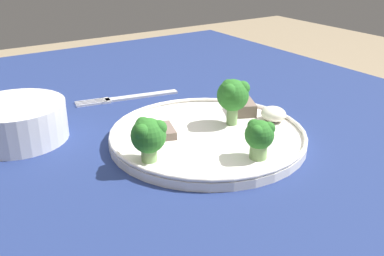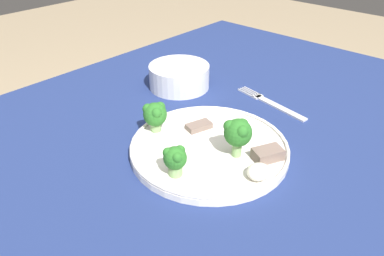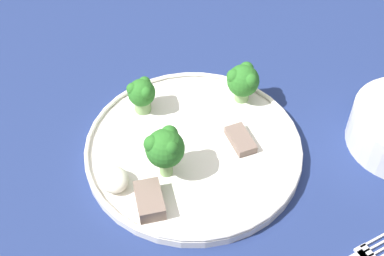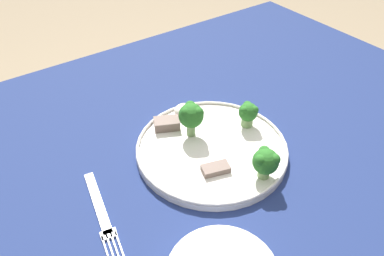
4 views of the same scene
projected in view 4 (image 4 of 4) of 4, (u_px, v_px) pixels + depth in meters
The scene contains 9 objects.
table at pixel (204, 192), 0.74m from camera, with size 1.30×0.98×0.73m.
dinner_plate at pixel (212, 148), 0.69m from camera, with size 0.28×0.28×0.02m.
fork at pixel (102, 213), 0.59m from camera, with size 0.05×0.19×0.00m.
broccoli_floret_near_rim_left at pixel (248, 113), 0.72m from camera, with size 0.04×0.04×0.05m.
broccoli_floret_center_left at pixel (191, 115), 0.69m from camera, with size 0.05×0.05×0.07m.
broccoli_floret_back_left at pixel (266, 161), 0.61m from camera, with size 0.05×0.04×0.06m.
meat_slice_front_slice at pixel (216, 169), 0.64m from camera, with size 0.05×0.04×0.01m.
meat_slice_middle_slice at pixel (167, 124), 0.73m from camera, with size 0.06×0.05×0.02m.
sauce_dollop at pixel (184, 110), 0.76m from camera, with size 0.04×0.04×0.02m.
Camera 4 is at (0.31, 0.39, 1.21)m, focal length 35.00 mm.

